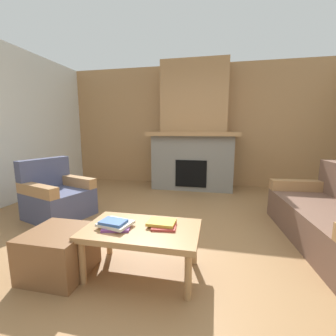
% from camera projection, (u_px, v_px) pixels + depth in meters
% --- Properties ---
extents(ground, '(9.00, 9.00, 0.00)m').
position_uv_depth(ground, '(169.00, 243.00, 2.59)').
color(ground, olive).
extents(wall_back_wood_panel, '(6.00, 0.12, 2.70)m').
position_uv_depth(wall_back_wood_panel, '(195.00, 126.00, 5.26)').
color(wall_back_wood_panel, '#A87A4C').
rests_on(wall_back_wood_panel, ground).
extents(fireplace, '(1.90, 0.82, 2.70)m').
position_uv_depth(fireplace, '(193.00, 135.00, 4.93)').
color(fireplace, gray).
rests_on(fireplace, ground).
extents(armchair, '(0.96, 0.96, 0.85)m').
position_uv_depth(armchair, '(57.00, 197.00, 3.35)').
color(armchair, '#474C6B').
rests_on(armchair, ground).
extents(coffee_table, '(1.00, 0.60, 0.43)m').
position_uv_depth(coffee_table, '(142.00, 233.00, 1.99)').
color(coffee_table, '#A87A4C').
rests_on(coffee_table, ground).
extents(ottoman, '(0.52, 0.52, 0.40)m').
position_uv_depth(ottoman, '(59.00, 252.00, 2.01)').
color(ottoman, brown).
rests_on(ottoman, ground).
extents(book_stack_near_edge, '(0.31, 0.28, 0.07)m').
position_uv_depth(book_stack_near_edge, '(115.00, 224.00, 1.97)').
color(book_stack_near_edge, '#7A3D84').
rests_on(book_stack_near_edge, coffee_table).
extents(book_stack_center, '(0.26, 0.22, 0.05)m').
position_uv_depth(book_stack_center, '(163.00, 224.00, 2.00)').
color(book_stack_center, '#B23833').
rests_on(book_stack_center, coffee_table).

